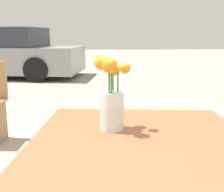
# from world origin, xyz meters

# --- Properties ---
(table_front) EXTENTS (0.94, 0.98, 0.71)m
(table_front) POSITION_xyz_m (0.00, 0.00, 0.62)
(table_front) COLOR brown
(table_front) RESTS_ON ground_plane
(flower_vase) EXTENTS (0.16, 0.17, 0.33)m
(flower_vase) POSITION_xyz_m (-0.11, 0.12, 0.84)
(flower_vase) COLOR silver
(flower_vase) RESTS_ON table_front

